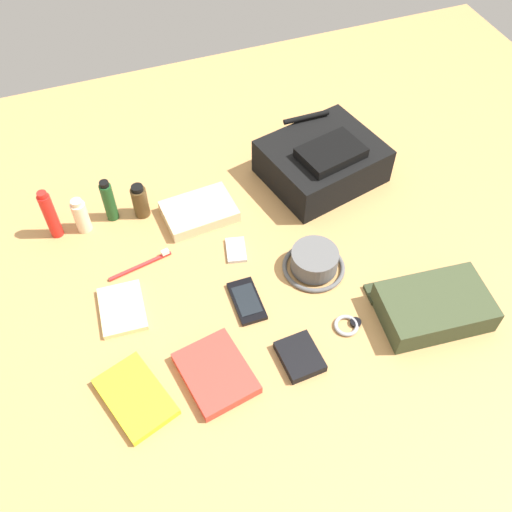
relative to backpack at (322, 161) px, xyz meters
name	(u,v)px	position (x,y,z in m)	size (l,w,h in m)	color
ground_plane	(256,268)	(-0.31, -0.26, -0.07)	(2.64, 2.02, 0.02)	tan
backpack	(322,161)	(0.00, 0.00, 0.00)	(0.38, 0.34, 0.15)	black
toiletry_pouch	(433,306)	(0.05, -0.55, -0.03)	(0.28, 0.23, 0.07)	#384228
bucket_hat	(314,262)	(-0.16, -0.32, -0.03)	(0.17, 0.17, 0.06)	#575757
sunscreen_spray	(50,215)	(-0.79, 0.04, 0.02)	(0.03, 0.03, 0.16)	red
lotion_bottle	(81,216)	(-0.72, 0.03, -0.01)	(0.04, 0.04, 0.11)	beige
shampoo_bottle	(109,201)	(-0.63, 0.05, 0.00)	(0.03, 0.03, 0.14)	#19471E
cologne_bottle	(140,201)	(-0.55, 0.03, -0.01)	(0.04, 0.04, 0.11)	#473319
paperback_novel	(135,397)	(-0.70, -0.53, -0.05)	(0.17, 0.22, 0.02)	yellow
travel_guidebook	(216,373)	(-0.51, -0.53, -0.05)	(0.17, 0.20, 0.03)	red
cell_phone	(247,301)	(-0.37, -0.36, -0.06)	(0.07, 0.13, 0.01)	black
media_player	(236,250)	(-0.34, -0.19, -0.06)	(0.07, 0.09, 0.01)	#B7B7BC
wristwatch	(348,325)	(-0.16, -0.52, -0.06)	(0.07, 0.06, 0.01)	#99999E
toothbrush	(144,264)	(-0.59, -0.15, -0.06)	(0.18, 0.04, 0.02)	red
wallet	(301,356)	(-0.30, -0.56, -0.05)	(0.09, 0.11, 0.02)	black
notepad	(122,309)	(-0.67, -0.28, -0.05)	(0.11, 0.15, 0.02)	beige
folded_towel	(199,211)	(-0.40, -0.03, -0.04)	(0.20, 0.14, 0.04)	beige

